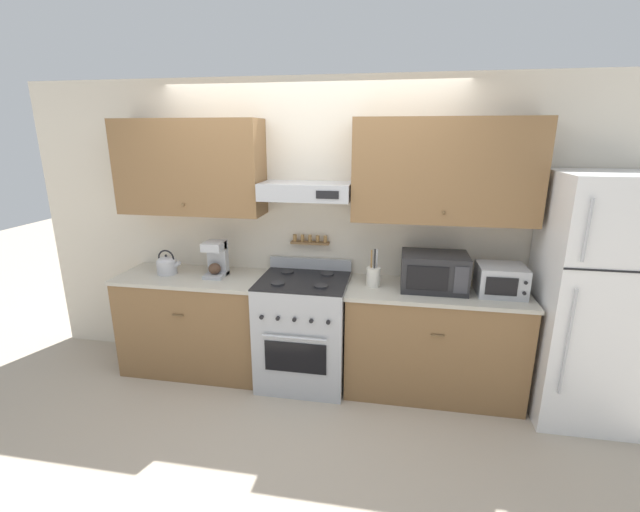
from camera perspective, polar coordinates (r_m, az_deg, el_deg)
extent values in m
plane|color=#B2A38E|center=(3.73, -3.04, -18.22)|extent=(16.00, 16.00, 0.00)
cube|color=beige|center=(3.80, -1.11, 3.52)|extent=(5.20, 0.08, 2.55)
cube|color=brown|center=(3.86, -16.95, 11.25)|extent=(1.26, 0.33, 0.79)
sphere|color=brown|center=(3.74, -17.80, 6.49)|extent=(0.02, 0.02, 0.02)
cube|color=brown|center=(3.46, 16.28, 10.84)|extent=(1.40, 0.33, 0.79)
sphere|color=brown|center=(3.32, 16.17, 5.53)|extent=(0.02, 0.02, 0.02)
cube|color=#ADAFB5|center=(3.52, -1.87, 8.64)|extent=(0.74, 0.37, 0.14)
cube|color=black|center=(3.30, 0.98, 8.15)|extent=(0.18, 0.01, 0.06)
cube|color=brown|center=(3.75, -1.34, 1.77)|extent=(0.34, 0.07, 0.02)
cylinder|color=olive|center=(3.77, -3.38, 2.45)|extent=(0.03, 0.03, 0.06)
cylinder|color=olive|center=(3.75, -2.37, 2.40)|extent=(0.03, 0.03, 0.06)
cylinder|color=olive|center=(3.74, -1.35, 2.36)|extent=(0.03, 0.03, 0.06)
cylinder|color=olive|center=(3.73, -0.32, 2.32)|extent=(0.03, 0.03, 0.06)
cylinder|color=olive|center=(3.71, 0.71, 2.28)|extent=(0.03, 0.03, 0.06)
cube|color=brown|center=(4.09, -16.17, -8.65)|extent=(1.26, 0.58, 0.87)
cube|color=#B7B2A3|center=(3.93, -16.67, -2.67)|extent=(1.28, 0.61, 0.03)
cylinder|color=brown|center=(3.76, -18.44, -7.52)|extent=(0.10, 0.01, 0.01)
cube|color=brown|center=(3.72, 14.78, -11.13)|extent=(1.40, 0.58, 0.87)
cube|color=#B7B2A3|center=(3.54, 15.29, -4.63)|extent=(1.42, 0.61, 0.03)
cylinder|color=brown|center=(3.35, 15.41, -10.21)|extent=(0.10, 0.01, 0.01)
cube|color=#ADAFB5|center=(3.73, -2.17, -10.02)|extent=(0.73, 0.63, 0.92)
cube|color=black|center=(3.49, -3.32, -13.39)|extent=(0.50, 0.01, 0.26)
cylinder|color=#ADAFB5|center=(3.38, -3.47, -10.87)|extent=(0.51, 0.02, 0.02)
cube|color=black|center=(3.55, -2.25, -3.24)|extent=(0.73, 0.63, 0.01)
cylinder|color=#232326|center=(3.45, -5.66, -3.65)|extent=(0.11, 0.11, 0.02)
cylinder|color=#232326|center=(3.37, 0.13, -4.03)|extent=(0.11, 0.11, 0.02)
cylinder|color=#232326|center=(3.73, -4.39, -2.11)|extent=(0.11, 0.11, 0.02)
cylinder|color=#232326|center=(3.66, 0.97, -2.42)|extent=(0.11, 0.11, 0.02)
cylinder|color=black|center=(3.40, -7.83, -8.09)|extent=(0.03, 0.02, 0.03)
cylinder|color=black|center=(3.36, -5.66, -8.29)|extent=(0.03, 0.02, 0.03)
cylinder|color=black|center=(3.33, -3.44, -8.48)|extent=(0.03, 0.02, 0.03)
cylinder|color=black|center=(3.30, -1.19, -8.66)|extent=(0.03, 0.02, 0.03)
cylinder|color=black|center=(3.28, 1.10, -8.83)|extent=(0.03, 0.02, 0.03)
cube|color=#ADAFB5|center=(3.81, -1.29, -1.00)|extent=(0.73, 0.04, 0.10)
cube|color=white|center=(3.75, 33.08, -4.95)|extent=(0.80, 0.71, 1.85)
cube|color=black|center=(3.34, 36.21, -1.74)|extent=(0.80, 0.01, 0.01)
cylinder|color=#ADAFB5|center=(3.15, 32.09, 2.88)|extent=(0.02, 0.02, 0.41)
cylinder|color=#ADAFB5|center=(3.38, 30.14, -10.01)|extent=(0.02, 0.02, 0.78)
cylinder|color=#B7B7BC|center=(4.02, -19.72, -1.40)|extent=(0.17, 0.17, 0.12)
ellipsoid|color=#B7B7BC|center=(4.00, -19.80, -0.57)|extent=(0.16, 0.16, 0.07)
sphere|color=black|center=(3.99, -19.86, 0.04)|extent=(0.02, 0.02, 0.02)
cylinder|color=#B7B7BC|center=(3.97, -18.71, -1.22)|extent=(0.11, 0.04, 0.09)
torus|color=black|center=(4.00, -19.83, -0.28)|extent=(0.15, 0.01, 0.15)
cube|color=#ADAFB5|center=(3.83, -13.69, -2.46)|extent=(0.17, 0.21, 0.03)
cube|color=#ADAFB5|center=(3.84, -13.45, -0.19)|extent=(0.17, 0.08, 0.31)
cube|color=#ADAFB5|center=(3.75, -14.01, 1.27)|extent=(0.17, 0.17, 0.07)
ellipsoid|color=#4C3323|center=(3.79, -13.87, -1.64)|extent=(0.11, 0.11, 0.10)
cube|color=#232326|center=(3.51, 14.96, -2.01)|extent=(0.51, 0.35, 0.29)
cube|color=black|center=(3.33, 14.13, -2.91)|extent=(0.31, 0.01, 0.19)
cube|color=#38383D|center=(3.36, 18.31, -3.09)|extent=(0.10, 0.01, 0.21)
cylinder|color=silver|center=(3.50, 7.12, -2.79)|extent=(0.11, 0.11, 0.16)
cylinder|color=olive|center=(3.44, 6.88, -0.41)|extent=(0.01, 0.05, 0.16)
cylinder|color=#28282B|center=(3.45, 7.31, -0.39)|extent=(0.01, 0.04, 0.16)
cylinder|color=#B2B2B7|center=(3.46, 7.59, -0.37)|extent=(0.01, 0.03, 0.16)
cube|color=#ADAFB5|center=(3.58, 22.95, -2.93)|extent=(0.35, 0.31, 0.23)
cube|color=black|center=(3.42, 23.05, -3.77)|extent=(0.22, 0.01, 0.14)
cylinder|color=black|center=(3.45, 25.75, -3.24)|extent=(0.03, 0.01, 0.03)
cylinder|color=black|center=(3.47, 25.59, -4.52)|extent=(0.03, 0.01, 0.03)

